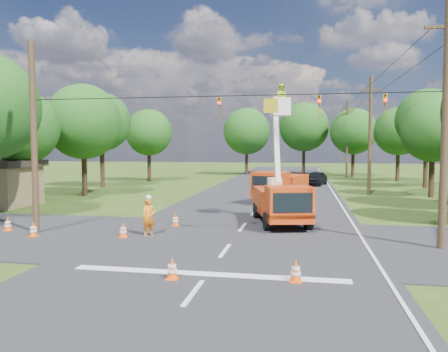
% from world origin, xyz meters
% --- Properties ---
extents(ground, '(140.00, 140.00, 0.00)m').
position_xyz_m(ground, '(0.00, 20.00, 0.00)').
color(ground, '#2C4414').
rests_on(ground, ground).
extents(road_main, '(12.00, 100.00, 0.06)m').
position_xyz_m(road_main, '(0.00, 20.00, 0.00)').
color(road_main, black).
rests_on(road_main, ground).
extents(road_cross, '(56.00, 10.00, 0.07)m').
position_xyz_m(road_cross, '(0.00, 2.00, 0.00)').
color(road_cross, black).
rests_on(road_cross, ground).
extents(stop_bar, '(9.00, 0.45, 0.02)m').
position_xyz_m(stop_bar, '(0.00, -3.20, 0.00)').
color(stop_bar, silver).
rests_on(stop_bar, ground).
extents(edge_line, '(0.12, 90.00, 0.02)m').
position_xyz_m(edge_line, '(5.60, 20.00, 0.00)').
color(edge_line, silver).
rests_on(edge_line, ground).
extents(bucket_truck, '(3.51, 6.22, 7.44)m').
position_xyz_m(bucket_truck, '(1.86, 6.43, 1.56)').
color(bucket_truck, '#C3380D').
rests_on(bucket_truck, ground).
extents(second_truck, '(4.05, 6.64, 2.34)m').
position_xyz_m(second_truck, '(1.35, 15.51, 1.22)').
color(second_truck, '#C3380D').
rests_on(second_truck, ground).
extents(ground_worker, '(0.75, 0.76, 1.77)m').
position_xyz_m(ground_worker, '(-3.98, 2.29, 0.88)').
color(ground_worker, '#FF9D15').
rests_on(ground_worker, ground).
extents(distant_car, '(2.81, 4.61, 1.47)m').
position_xyz_m(distant_car, '(4.30, 29.94, 0.73)').
color(distant_car, black).
rests_on(distant_car, ground).
extents(traffic_cone_0, '(0.38, 0.38, 0.71)m').
position_xyz_m(traffic_cone_0, '(-0.97, -3.84, 0.36)').
color(traffic_cone_0, '#FF520D').
rests_on(traffic_cone_0, ground).
extents(traffic_cone_1, '(0.38, 0.38, 0.71)m').
position_xyz_m(traffic_cone_1, '(2.81, -3.43, 0.36)').
color(traffic_cone_1, '#FF520D').
rests_on(traffic_cone_1, ground).
extents(traffic_cone_2, '(0.38, 0.38, 0.71)m').
position_xyz_m(traffic_cone_2, '(2.03, 6.88, 0.36)').
color(traffic_cone_2, '#FF520D').
rests_on(traffic_cone_2, ground).
extents(traffic_cone_3, '(0.38, 0.38, 0.71)m').
position_xyz_m(traffic_cone_3, '(3.63, 11.75, 0.36)').
color(traffic_cone_3, '#FF520D').
rests_on(traffic_cone_3, ground).
extents(traffic_cone_4, '(0.38, 0.38, 0.71)m').
position_xyz_m(traffic_cone_4, '(-4.98, 1.68, 0.36)').
color(traffic_cone_4, '#FF520D').
rests_on(traffic_cone_4, ground).
extents(traffic_cone_5, '(0.38, 0.38, 0.71)m').
position_xyz_m(traffic_cone_5, '(-9.10, 1.15, 0.36)').
color(traffic_cone_5, '#FF520D').
rests_on(traffic_cone_5, ground).
extents(traffic_cone_6, '(0.38, 0.38, 0.71)m').
position_xyz_m(traffic_cone_6, '(-11.14, 2.14, 0.36)').
color(traffic_cone_6, '#FF520D').
rests_on(traffic_cone_6, ground).
extents(traffic_cone_7, '(0.38, 0.38, 0.71)m').
position_xyz_m(traffic_cone_7, '(3.06, 16.18, 0.36)').
color(traffic_cone_7, '#FF520D').
rests_on(traffic_cone_7, ground).
extents(traffic_cone_8, '(0.38, 0.38, 0.71)m').
position_xyz_m(traffic_cone_8, '(-3.48, 4.84, 0.36)').
color(traffic_cone_8, '#FF520D').
rests_on(traffic_cone_8, ground).
extents(pole_right_near, '(1.80, 0.30, 10.00)m').
position_xyz_m(pole_right_near, '(8.50, 2.00, 5.11)').
color(pole_right_near, '#4C3823').
rests_on(pole_right_near, ground).
extents(pole_right_mid, '(1.80, 0.30, 10.00)m').
position_xyz_m(pole_right_mid, '(8.50, 22.00, 5.11)').
color(pole_right_mid, '#4C3823').
rests_on(pole_right_mid, ground).
extents(pole_right_far, '(1.80, 0.30, 10.00)m').
position_xyz_m(pole_right_far, '(8.50, 42.00, 5.11)').
color(pole_right_far, '#4C3823').
rests_on(pole_right_far, ground).
extents(pole_left, '(0.30, 0.30, 9.00)m').
position_xyz_m(pole_left, '(-9.50, 2.00, 4.50)').
color(pole_left, '#4C3823').
rests_on(pole_left, ground).
extents(signal_span, '(18.00, 0.29, 1.07)m').
position_xyz_m(signal_span, '(2.23, 1.99, 5.88)').
color(signal_span, black).
rests_on(signal_span, ground).
extents(tree_left_c, '(5.20, 5.20, 8.06)m').
position_xyz_m(tree_left_c, '(-16.50, 11.00, 5.44)').
color(tree_left_c, '#382616').
rests_on(tree_left_c, ground).
extents(tree_left_d, '(6.20, 6.20, 9.24)m').
position_xyz_m(tree_left_d, '(-15.00, 17.00, 6.12)').
color(tree_left_d, '#382616').
rests_on(tree_left_d, ground).
extents(tree_left_e, '(5.80, 5.80, 9.41)m').
position_xyz_m(tree_left_e, '(-16.80, 24.00, 6.49)').
color(tree_left_e, '#382616').
rests_on(tree_left_e, ground).
extents(tree_left_f, '(5.40, 5.40, 8.40)m').
position_xyz_m(tree_left_f, '(-14.80, 32.00, 5.69)').
color(tree_left_f, '#382616').
rests_on(tree_left_f, ground).
extents(tree_right_c, '(5.00, 5.00, 7.83)m').
position_xyz_m(tree_right_c, '(13.20, 21.00, 5.31)').
color(tree_right_c, '#382616').
rests_on(tree_right_c, ground).
extents(tree_right_d, '(6.00, 6.00, 9.70)m').
position_xyz_m(tree_right_d, '(14.80, 29.00, 6.68)').
color(tree_right_d, '#382616').
rests_on(tree_right_d, ground).
extents(tree_right_e, '(5.60, 5.60, 8.63)m').
position_xyz_m(tree_right_e, '(13.80, 37.00, 5.81)').
color(tree_right_e, '#382616').
rests_on(tree_right_e, ground).
extents(tree_far_a, '(6.60, 6.60, 9.50)m').
position_xyz_m(tree_far_a, '(-5.00, 45.00, 6.19)').
color(tree_far_a, '#382616').
rests_on(tree_far_a, ground).
extents(tree_far_b, '(7.00, 7.00, 10.32)m').
position_xyz_m(tree_far_b, '(3.00, 47.00, 6.81)').
color(tree_far_b, '#382616').
rests_on(tree_far_b, ground).
extents(tree_far_c, '(6.20, 6.20, 9.18)m').
position_xyz_m(tree_far_c, '(9.50, 44.00, 6.06)').
color(tree_far_c, '#382616').
rests_on(tree_far_c, ground).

